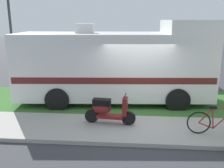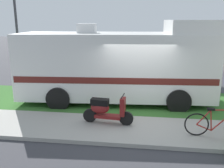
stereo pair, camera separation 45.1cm
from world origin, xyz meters
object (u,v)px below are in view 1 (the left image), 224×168
(bicycle, at_px, (218,122))
(pickup_truck_near, at_px, (152,62))
(motorhome_rv, at_px, (117,64))
(scooter, at_px, (108,110))
(street_lamp_post, at_px, (11,32))

(bicycle, bearing_deg, pickup_truck_near, 100.51)
(motorhome_rv, xyz_separation_m, scooter, (-0.12, -2.58, -1.00))
(scooter, relative_size, pickup_truck_near, 0.31)
(scooter, bearing_deg, pickup_truck_near, 74.11)
(motorhome_rv, xyz_separation_m, bicycle, (3.09, -3.13, -1.07))
(motorhome_rv, distance_m, bicycle, 4.53)
(street_lamp_post, bearing_deg, motorhome_rv, -20.26)
(bicycle, distance_m, pickup_truck_near, 7.30)
(bicycle, bearing_deg, motorhome_rv, 134.66)
(motorhome_rv, height_order, pickup_truck_near, motorhome_rv)
(pickup_truck_near, bearing_deg, scooter, -105.89)
(motorhome_rv, relative_size, bicycle, 4.42)
(motorhome_rv, height_order, street_lamp_post, street_lamp_post)
(motorhome_rv, bearing_deg, pickup_truck_near, 66.33)
(bicycle, relative_size, pickup_truck_near, 0.33)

